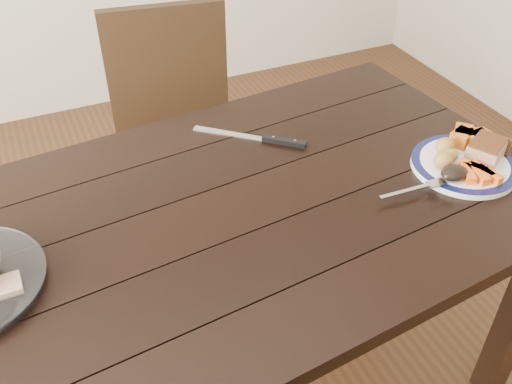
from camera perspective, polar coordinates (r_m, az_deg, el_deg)
name	(u,v)px	position (r m, az deg, el deg)	size (l,w,h in m)	color
dining_table	(222,243)	(1.37, -3.41, -5.07)	(1.68, 1.06, 0.75)	black
chair_far	(177,130)	(2.04, -7.89, 6.19)	(0.48, 0.48, 0.93)	black
dinner_plate	(464,166)	(1.53, 20.04, 2.49)	(0.26, 0.26, 0.02)	white
plate_rim	(464,163)	(1.53, 20.11, 2.75)	(0.26, 0.26, 0.02)	#0D1244
pork_slice	(486,150)	(1.55, 22.03, 3.89)	(0.10, 0.08, 0.04)	tan
roasted_potatoes	(445,153)	(1.51, 18.41, 3.71)	(0.09, 0.09, 0.04)	gold
carrot_batons	(478,172)	(1.48, 21.30, 1.85)	(0.08, 0.11, 0.02)	orange
pumpkin_wedges	(470,137)	(1.59, 20.61, 5.12)	(0.10, 0.10, 0.04)	orange
dark_mushroom	(454,173)	(1.45, 19.22, 1.82)	(0.07, 0.05, 0.03)	black
fork	(418,188)	(1.40, 15.86, 0.36)	(0.18, 0.03, 0.00)	silver
cut_slice	(3,288)	(1.21, -23.99, -8.74)	(0.07, 0.06, 0.02)	tan
carving_knife	(270,139)	(1.55, 1.41, 5.30)	(0.25, 0.23, 0.01)	silver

